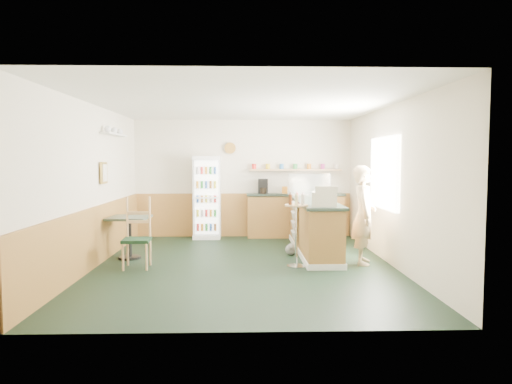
{
  "coord_description": "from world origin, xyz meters",
  "views": [
    {
      "loc": [
        0.0,
        -7.59,
        1.77
      ],
      "look_at": [
        0.23,
        0.6,
        1.2
      ],
      "focal_mm": 32.0,
      "sensor_mm": 36.0,
      "label": 1
    }
  ],
  "objects_px": {
    "drinks_fridge": "(207,197)",
    "cash_register": "(324,199)",
    "shopkeeper": "(364,215)",
    "condiment_stand": "(296,220)",
    "cafe_table": "(129,229)",
    "cafe_chair": "(138,231)",
    "display_case": "(309,186)"
  },
  "relations": [
    {
      "from": "shopkeeper",
      "to": "cafe_table",
      "type": "relative_size",
      "value": 2.21
    },
    {
      "from": "display_case",
      "to": "shopkeeper",
      "type": "height_order",
      "value": "shopkeeper"
    },
    {
      "from": "shopkeeper",
      "to": "cafe_table",
      "type": "bearing_deg",
      "value": 95.3
    },
    {
      "from": "display_case",
      "to": "cash_register",
      "type": "bearing_deg",
      "value": -90.0
    },
    {
      "from": "cash_register",
      "to": "cafe_table",
      "type": "height_order",
      "value": "cash_register"
    },
    {
      "from": "condiment_stand",
      "to": "shopkeeper",
      "type": "bearing_deg",
      "value": 8.82
    },
    {
      "from": "drinks_fridge",
      "to": "cafe_chair",
      "type": "xyz_separation_m",
      "value": [
        -0.93,
        -2.79,
        -0.32
      ]
    },
    {
      "from": "cafe_chair",
      "to": "condiment_stand",
      "type": "bearing_deg",
      "value": -4.06
    },
    {
      "from": "cash_register",
      "to": "shopkeeper",
      "type": "bearing_deg",
      "value": 19.76
    },
    {
      "from": "display_case",
      "to": "cafe_chair",
      "type": "relative_size",
      "value": 0.73
    },
    {
      "from": "shopkeeper",
      "to": "condiment_stand",
      "type": "distance_m",
      "value": 1.19
    },
    {
      "from": "shopkeeper",
      "to": "cafe_table",
      "type": "distance_m",
      "value": 4.15
    },
    {
      "from": "cash_register",
      "to": "cafe_table",
      "type": "bearing_deg",
      "value": 178.71
    },
    {
      "from": "drinks_fridge",
      "to": "condiment_stand",
      "type": "xyz_separation_m",
      "value": [
        1.7,
        -2.87,
        -0.15
      ]
    },
    {
      "from": "drinks_fridge",
      "to": "condiment_stand",
      "type": "relative_size",
      "value": 1.53
    },
    {
      "from": "cash_register",
      "to": "cafe_chair",
      "type": "distance_m",
      "value": 3.14
    },
    {
      "from": "drinks_fridge",
      "to": "cash_register",
      "type": "xyz_separation_m",
      "value": [
        2.17,
        -2.81,
        0.2
      ]
    },
    {
      "from": "display_case",
      "to": "condiment_stand",
      "type": "relative_size",
      "value": 0.7
    },
    {
      "from": "cash_register",
      "to": "cafe_chair",
      "type": "xyz_separation_m",
      "value": [
        -3.1,
        0.02,
        -0.52
      ]
    },
    {
      "from": "cafe_table",
      "to": "display_case",
      "type": "bearing_deg",
      "value": 18.38
    },
    {
      "from": "display_case",
      "to": "condiment_stand",
      "type": "height_order",
      "value": "display_case"
    },
    {
      "from": "cafe_chair",
      "to": "cash_register",
      "type": "bearing_deg",
      "value": -2.77
    },
    {
      "from": "cash_register",
      "to": "display_case",
      "type": "bearing_deg",
      "value": 99.64
    },
    {
      "from": "display_case",
      "to": "cash_register",
      "type": "distance_m",
      "value": 1.79
    },
    {
      "from": "display_case",
      "to": "cash_register",
      "type": "relative_size",
      "value": 1.98
    },
    {
      "from": "cash_register",
      "to": "condiment_stand",
      "type": "bearing_deg",
      "value": -163.49
    },
    {
      "from": "shopkeeper",
      "to": "cafe_table",
      "type": "height_order",
      "value": "shopkeeper"
    },
    {
      "from": "cafe_table",
      "to": "cafe_chair",
      "type": "height_order",
      "value": "cafe_chair"
    },
    {
      "from": "shopkeeper",
      "to": "condiment_stand",
      "type": "xyz_separation_m",
      "value": [
        -1.17,
        -0.18,
        -0.06
      ]
    },
    {
      "from": "drinks_fridge",
      "to": "cafe_chair",
      "type": "relative_size",
      "value": 1.6
    },
    {
      "from": "drinks_fridge",
      "to": "shopkeeper",
      "type": "relative_size",
      "value": 1.11
    },
    {
      "from": "condiment_stand",
      "to": "cafe_table",
      "type": "distance_m",
      "value": 3.03
    }
  ]
}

